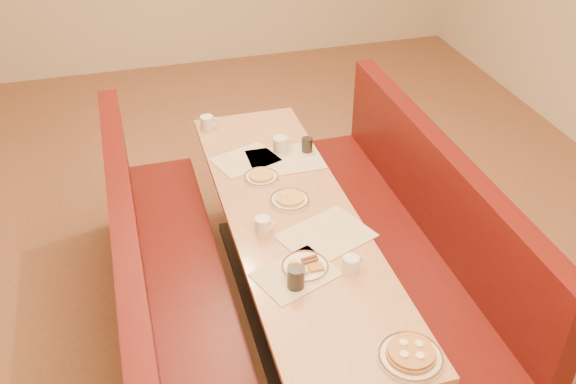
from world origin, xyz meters
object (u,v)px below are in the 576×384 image
object	(u,v)px
eggs_plate	(305,266)
booth_right	(407,247)
coffee_mug_b	(263,225)
soda_tumbler_near	(296,278)
diner_table	(292,267)
booth_left	(167,293)
coffee_mug_d	(208,123)
pancake_plate	(411,355)
soda_tumbler_mid	(307,145)
coffee_mug_c	(281,144)
coffee_mug_a	(351,264)

from	to	relation	value
eggs_plate	booth_right	bearing A→B (deg)	28.59
coffee_mug_b	soda_tumbler_near	xyz separation A→B (m)	(0.04, -0.45, 0.01)
diner_table	booth_left	xyz separation A→B (m)	(-0.73, 0.00, -0.01)
diner_table	soda_tumbler_near	bearing A→B (deg)	-104.61
diner_table	coffee_mug_d	size ratio (longest dim) A/B	20.05
booth_left	pancake_plate	bearing A→B (deg)	-49.78
booth_left	booth_right	world-z (taller)	same
eggs_plate	coffee_mug_d	xyz separation A→B (m)	(-0.21, 1.53, 0.03)
coffee_mug_b	diner_table	bearing A→B (deg)	48.89
diner_table	eggs_plate	bearing A→B (deg)	-98.28
booth_left	soda_tumbler_mid	size ratio (longest dim) A/B	25.98
coffee_mug_d	soda_tumbler_mid	bearing A→B (deg)	-36.77
pancake_plate	coffee_mug_d	world-z (taller)	coffee_mug_d
coffee_mug_c	booth_right	bearing A→B (deg)	-52.99
diner_table	soda_tumbler_near	size ratio (longest dim) A/B	21.41
booth_right	eggs_plate	distance (m)	0.99
soda_tumbler_near	soda_tumbler_mid	world-z (taller)	soda_tumbler_near
soda_tumbler_mid	coffee_mug_a	bearing A→B (deg)	-96.47
booth_right	soda_tumbler_mid	bearing A→B (deg)	125.52
booth_left	coffee_mug_b	size ratio (longest dim) A/B	21.65
pancake_plate	coffee_mug_b	size ratio (longest dim) A/B	2.45
booth_left	eggs_plate	size ratio (longest dim) A/B	10.42
coffee_mug_d	soda_tumbler_mid	xyz separation A→B (m)	(0.56, -0.47, -0.00)
booth_left	diner_table	bearing A→B (deg)	0.00
booth_left	eggs_plate	xyz separation A→B (m)	(0.67, -0.43, 0.40)
coffee_mug_c	soda_tumbler_mid	distance (m)	0.17
diner_table	coffee_mug_d	bearing A→B (deg)	104.10
booth_right	coffee_mug_c	bearing A→B (deg)	131.77
coffee_mug_a	coffee_mug_c	size ratio (longest dim) A/B	0.86
coffee_mug_d	soda_tumbler_near	world-z (taller)	soda_tumbler_near
soda_tumbler_near	booth_right	bearing A→B (deg)	32.05
pancake_plate	coffee_mug_d	xyz separation A→B (m)	(-0.47, 2.20, 0.03)
coffee_mug_b	coffee_mug_d	bearing A→B (deg)	116.51
pancake_plate	coffee_mug_c	xyz separation A→B (m)	(-0.08, 1.78, 0.03)
coffee_mug_b	booth_right	bearing A→B (deg)	28.10
coffee_mug_c	soda_tumbler_mid	size ratio (longest dim) A/B	1.37
coffee_mug_c	coffee_mug_d	world-z (taller)	coffee_mug_c
pancake_plate	coffee_mug_b	bearing A→B (deg)	110.97
booth_right	coffee_mug_c	world-z (taller)	booth_right
booth_right	soda_tumbler_mid	world-z (taller)	booth_right
diner_table	booth_right	size ratio (longest dim) A/B	1.00
pancake_plate	soda_tumbler_mid	bearing A→B (deg)	87.29
coffee_mug_a	soda_tumbler_near	distance (m)	0.30
pancake_plate	coffee_mug_a	bearing A→B (deg)	94.67
coffee_mug_c	coffee_mug_d	size ratio (longest dim) A/B	1.05
pancake_plate	soda_tumbler_mid	size ratio (longest dim) A/B	2.94
coffee_mug_b	soda_tumbler_mid	xyz separation A→B (m)	(0.47, 0.73, 0.00)
booth_left	coffee_mug_c	world-z (taller)	booth_left
booth_left	pancake_plate	distance (m)	1.50
booth_left	coffee_mug_a	bearing A→B (deg)	-30.15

